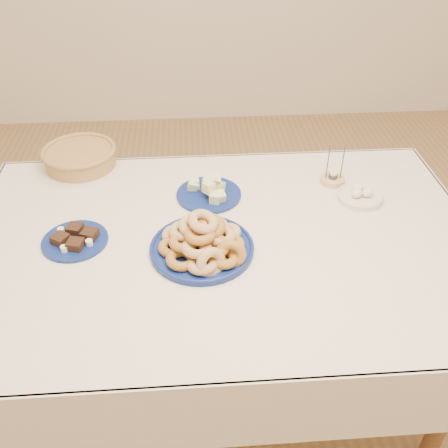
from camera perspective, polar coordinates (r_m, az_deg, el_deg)
The scene contains 8 objects.
ground at distance 2.18m, azimuth -0.10°, elevation -17.18°, with size 5.00×5.00×0.00m, color #977047.
dining_table at distance 1.70m, azimuth -0.12°, elevation -4.50°, with size 1.71×1.11×0.75m.
donut_platter at distance 1.56m, azimuth -2.43°, elevation -2.11°, with size 0.43×0.43×0.15m.
melon_plate at distance 1.82m, azimuth -1.73°, elevation 3.77°, with size 0.31×0.31×0.08m.
brownie_plate at distance 1.68m, azimuth -16.67°, elevation -1.70°, with size 0.28×0.28×0.04m.
wicker_basket at distance 2.08m, azimuth -16.16°, elevation 7.45°, with size 0.35×0.35×0.08m.
candle_holder at distance 1.95m, azimuth 12.30°, elevation 5.02°, with size 0.11×0.11×0.15m.
egg_bowl at distance 1.87m, azimuth 15.26°, elevation 3.12°, with size 0.20×0.20×0.05m.
Camera 1 is at (-0.09, -1.26, 1.78)m, focal length 40.00 mm.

